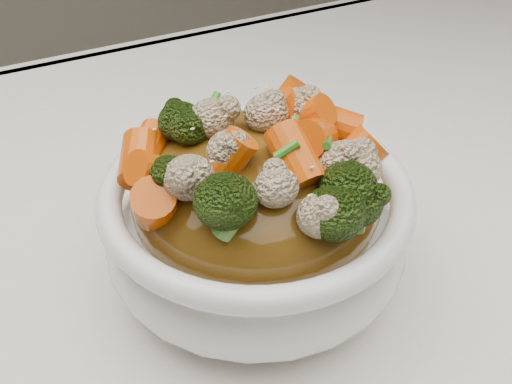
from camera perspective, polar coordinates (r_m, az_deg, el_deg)
tablecloth at (r=0.42m, az=0.00°, el=-10.64°), size 1.20×0.80×0.04m
bowl at (r=0.39m, az=0.00°, el=-3.37°), size 0.25×0.25×0.08m
sauce_base at (r=0.37m, az=0.00°, el=-0.33°), size 0.20×0.20×0.08m
carrots at (r=0.34m, az=0.00°, el=7.06°), size 0.20×0.20×0.04m
broccoli at (r=0.34m, az=0.00°, el=6.93°), size 0.20×0.20×0.04m
cauliflower at (r=0.34m, az=0.00°, el=6.67°), size 0.20×0.20×0.03m
scallions at (r=0.34m, az=0.00°, el=7.19°), size 0.15×0.15×0.02m
sesame_seeds at (r=0.34m, az=0.00°, el=7.19°), size 0.18×0.18×0.01m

